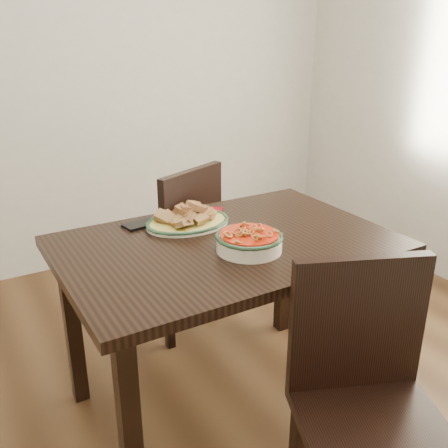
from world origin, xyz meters
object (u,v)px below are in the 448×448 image
chair_far (177,241)px  fish_plate (188,215)px  dining_table (227,263)px  noodle_bowl (249,239)px  smartphone (142,224)px  chair_near (366,392)px

chair_far → fish_plate: chair_far is taller
dining_table → chair_far: (0.08, 0.63, -0.16)m
noodle_bowl → smartphone: noodle_bowl is taller
chair_near → smartphone: 1.08m
dining_table → chair_far: bearing=83.1°
noodle_bowl → fish_plate: bearing=102.6°
chair_far → fish_plate: bearing=49.0°
chair_far → chair_near: bearing=66.7°
noodle_bowl → chair_far: bearing=85.9°
chair_near → smartphone: chair_near is taller
dining_table → chair_far: chair_far is taller
dining_table → chair_near: bearing=-84.2°
chair_near → fish_plate: bearing=120.2°
fish_plate → chair_far: bearing=72.1°
dining_table → noodle_bowl: bearing=-79.6°
smartphone → chair_near: bearing=-82.5°
chair_far → chair_near: (-0.01, -1.32, 0.00)m
smartphone → chair_far: bearing=38.0°
fish_plate → noodle_bowl: (0.08, -0.34, -0.00)m
dining_table → fish_plate: size_ratio=3.56×
fish_plate → smartphone: 0.19m
smartphone → dining_table: bearing=-63.7°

